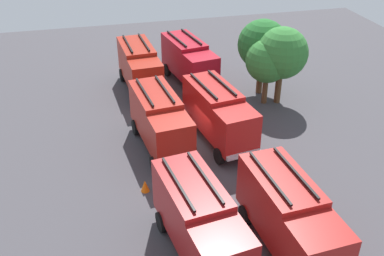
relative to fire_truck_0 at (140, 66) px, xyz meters
The scene contains 13 objects.
ground_plane 10.18m from the fire_truck_0, 12.42° to the left, with size 56.97×56.97×0.00m, color #423F44.
fire_truck_0 is the anchor object (origin of this frame).
fire_truck_1 9.37m from the fire_truck_0, ahead, with size 7.42×3.39×3.88m.
fire_truck_2 19.36m from the fire_truck_0, ahead, with size 7.47×3.56×3.88m.
fire_truck_3 4.36m from the fire_truck_0, 94.54° to the left, with size 7.52×3.77×3.88m.
fire_truck_4 10.23m from the fire_truck_0, 23.59° to the left, with size 7.50×3.68×3.88m.
fire_truck_5 20.49m from the fire_truck_0, 12.41° to the left, with size 7.35×3.17×3.88m.
tree_0 10.30m from the fire_truck_0, 72.96° to the left, with size 4.04×4.04×6.27m.
tree_1 10.64m from the fire_truck_0, 62.62° to the left, with size 3.46×3.46×5.36m.
tree_2 11.74m from the fire_truck_0, 64.38° to the left, with size 4.02×4.02×6.23m.
traffic_cone_0 17.10m from the fire_truck_0, 24.75° to the left, with size 0.51×0.51×0.73m, color #F2600C.
traffic_cone_1 14.07m from the fire_truck_0, ahead, with size 0.52×0.52×0.74m, color #F2600C.
traffic_cone_2 21.12m from the fire_truck_0, 20.10° to the left, with size 0.44×0.44×0.63m, color #F2600C.
Camera 1 is at (24.83, -6.11, 16.56)m, focal length 41.39 mm.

